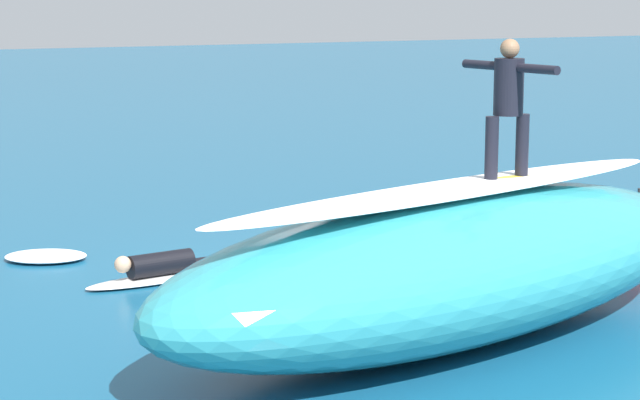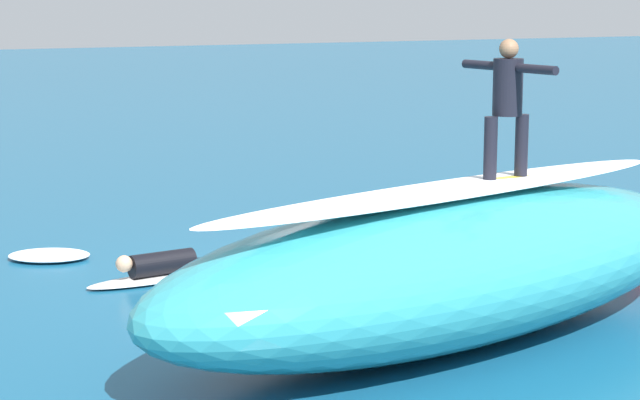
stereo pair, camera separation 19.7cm
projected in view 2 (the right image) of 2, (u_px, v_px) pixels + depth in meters
ground_plane at (337, 279)px, 14.51m from camera, size 120.00×120.00×0.00m
wave_crest at (452, 266)px, 11.92m from camera, size 7.89×4.35×1.51m
wave_foam_lip at (453, 189)px, 11.78m from camera, size 6.39×2.48×0.08m
surfboard_riding at (505, 181)px, 12.28m from camera, size 1.88×0.73×0.08m
surfer_riding at (508, 97)px, 12.13m from camera, size 0.57×1.37×1.45m
surfboard_paddling at (162, 277)px, 14.44m from camera, size 2.04×0.77×0.07m
surfer_paddling at (172, 263)px, 14.48m from camera, size 1.71×0.50×0.31m
foam_patch_near at (557, 239)px, 16.49m from camera, size 1.12×1.18×0.14m
foam_patch_mid at (49, 255)px, 15.57m from camera, size 1.33×1.21×0.11m
foam_patch_far at (414, 221)px, 17.82m from camera, size 0.59×0.48×0.11m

